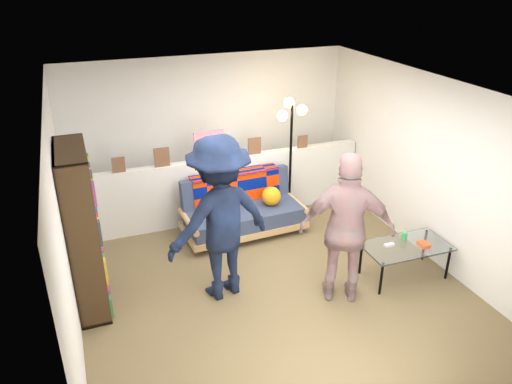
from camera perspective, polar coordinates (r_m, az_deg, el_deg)
ground at (r=6.40m, az=1.29°, el=-9.99°), size 5.00×5.00×0.00m
room_shell at (r=6.02m, az=-0.24°, el=5.64°), size 4.60×5.05×2.45m
half_wall_ledge at (r=7.63m, az=-3.74°, el=0.40°), size 4.45×0.15×1.00m
ledge_decor at (r=7.30m, az=-5.54°, el=4.92°), size 2.97×0.02×0.45m
futon_sofa at (r=7.29m, az=-1.46°, el=-2.06°), size 1.79×0.93×0.75m
bookshelf at (r=5.85m, az=-19.14°, el=-4.77°), size 0.32×0.96×1.92m
coffee_table at (r=6.52m, az=16.81°, el=-6.05°), size 1.09×0.61×0.56m
floor_lamp at (r=7.41m, az=3.98°, el=6.47°), size 0.43×0.34×1.86m
person_left at (r=5.70m, az=-4.16°, el=-3.07°), size 1.41×1.00×1.98m
person_right at (r=5.71m, az=10.35°, el=-4.30°), size 1.16×0.87×1.82m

